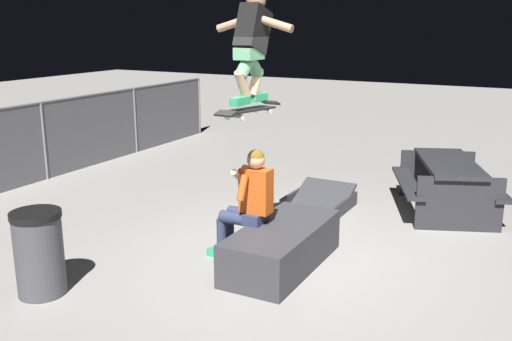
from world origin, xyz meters
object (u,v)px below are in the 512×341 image
object	(u,v)px
skater_airborne	(252,42)
kicker_ramp	(319,204)
picnic_table_back	(448,178)
trash_bin	(39,253)
person_sitting_on_ledge	(248,199)
ledge_box_main	(282,246)
skateboard	(249,110)

from	to	relation	value
skater_airborne	kicker_ramp	world-z (taller)	skater_airborne
picnic_table_back	trash_bin	size ratio (longest dim) A/B	2.40
kicker_ramp	picnic_table_back	world-z (taller)	picnic_table_back
person_sitting_on_ledge	ledge_box_main	bearing A→B (deg)	-87.73
kicker_ramp	picnic_table_back	xyz separation A→B (m)	(0.70, -1.66, 0.43)
person_sitting_on_ledge	kicker_ramp	world-z (taller)	person_sitting_on_ledge
ledge_box_main	skater_airborne	bearing A→B (deg)	112.83
trash_bin	skateboard	bearing A→B (deg)	-44.72
person_sitting_on_ledge	skateboard	size ratio (longest dim) A/B	1.27
person_sitting_on_ledge	kicker_ramp	xyz separation A→B (m)	(2.12, -0.03, -0.65)
skater_airborne	picnic_table_back	bearing A→B (deg)	-28.15
person_sitting_on_ledge	picnic_table_back	bearing A→B (deg)	-30.88
person_sitting_on_ledge	picnic_table_back	distance (m)	3.29
skateboard	skater_airborne	distance (m)	0.69
person_sitting_on_ledge	picnic_table_back	world-z (taller)	person_sitting_on_ledge
ledge_box_main	skater_airborne	size ratio (longest dim) A/B	1.49
skateboard	trash_bin	world-z (taller)	skateboard
skateboard	trash_bin	bearing A→B (deg)	135.28
kicker_ramp	skateboard	bearing A→B (deg)	-177.79
ledge_box_main	picnic_table_back	xyz separation A→B (m)	(2.80, -1.26, 0.27)
ledge_box_main	person_sitting_on_ledge	distance (m)	0.64
ledge_box_main	person_sitting_on_ledge	xyz separation A→B (m)	(-0.02, 0.42, 0.49)
ledge_box_main	person_sitting_on_ledge	size ratio (longest dim) A/B	1.28
person_sitting_on_ledge	picnic_table_back	size ratio (longest dim) A/B	0.63
skateboard	skater_airborne	size ratio (longest dim) A/B	0.92
ledge_box_main	kicker_ramp	size ratio (longest dim) A/B	1.67
ledge_box_main	trash_bin	bearing A→B (deg)	133.27
skateboard	picnic_table_back	size ratio (longest dim) A/B	0.50
kicker_ramp	trash_bin	bearing A→B (deg)	159.41
skateboard	trash_bin	distance (m)	2.54
skater_airborne	person_sitting_on_ledge	bearing A→B (deg)	46.40
ledge_box_main	trash_bin	distance (m)	2.53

